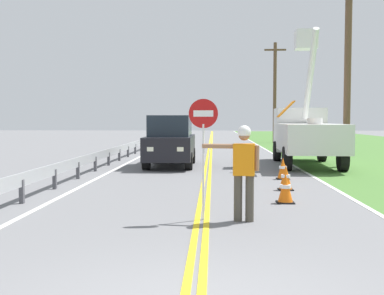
{
  "coord_description": "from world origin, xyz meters",
  "views": [
    {
      "loc": [
        0.22,
        -4.49,
        1.93
      ],
      "look_at": [
        -0.35,
        8.02,
        1.2
      ],
      "focal_mm": 44.63,
      "sensor_mm": 36.0,
      "label": 1
    }
  ],
  "objects_px": {
    "flagger_worker": "(243,167)",
    "traffic_cone_mid": "(286,178)",
    "oncoming_suv_nearest": "(171,141)",
    "utility_pole_near": "(348,67)",
    "traffic_cone_lead": "(285,189)",
    "utility_bucket_truck": "(305,132)",
    "stop_sign_paddle": "(203,131)",
    "traffic_cone_tail": "(283,169)",
    "utility_pole_mid": "(275,91)"
  },
  "relations": [
    {
      "from": "utility_bucket_truck",
      "to": "utility_pole_mid",
      "type": "xyz_separation_m",
      "value": [
        1.2,
        19.73,
        2.92
      ]
    },
    {
      "from": "flagger_worker",
      "to": "stop_sign_paddle",
      "type": "distance_m",
      "value": 1.02
    },
    {
      "from": "flagger_worker",
      "to": "utility_bucket_truck",
      "type": "distance_m",
      "value": 12.04
    },
    {
      "from": "utility_bucket_truck",
      "to": "traffic_cone_mid",
      "type": "bearing_deg",
      "value": -104.55
    },
    {
      "from": "traffic_cone_lead",
      "to": "stop_sign_paddle",
      "type": "bearing_deg",
      "value": -133.72
    },
    {
      "from": "stop_sign_paddle",
      "to": "utility_pole_near",
      "type": "relative_size",
      "value": 0.3
    },
    {
      "from": "flagger_worker",
      "to": "traffic_cone_tail",
      "type": "height_order",
      "value": "flagger_worker"
    },
    {
      "from": "utility_pole_mid",
      "to": "flagger_worker",
      "type": "bearing_deg",
      "value": -98.28
    },
    {
      "from": "traffic_cone_tail",
      "to": "oncoming_suv_nearest",
      "type": "bearing_deg",
      "value": 134.43
    },
    {
      "from": "traffic_cone_mid",
      "to": "utility_pole_near",
      "type": "bearing_deg",
      "value": 62.48
    },
    {
      "from": "oncoming_suv_nearest",
      "to": "utility_pole_near",
      "type": "height_order",
      "value": "utility_pole_near"
    },
    {
      "from": "traffic_cone_lead",
      "to": "traffic_cone_tail",
      "type": "height_order",
      "value": "same"
    },
    {
      "from": "utility_bucket_truck",
      "to": "traffic_cone_lead",
      "type": "bearing_deg",
      "value": -103.31
    },
    {
      "from": "flagger_worker",
      "to": "utility_pole_mid",
      "type": "distance_m",
      "value": 31.78
    },
    {
      "from": "traffic_cone_lead",
      "to": "oncoming_suv_nearest",
      "type": "bearing_deg",
      "value": 111.87
    },
    {
      "from": "utility_pole_near",
      "to": "traffic_cone_tail",
      "type": "xyz_separation_m",
      "value": [
        -3.17,
        -4.2,
        -3.74
      ]
    },
    {
      "from": "flagger_worker",
      "to": "traffic_cone_mid",
      "type": "distance_m",
      "value": 4.4
    },
    {
      "from": "flagger_worker",
      "to": "traffic_cone_lead",
      "type": "height_order",
      "value": "flagger_worker"
    },
    {
      "from": "utility_pole_near",
      "to": "traffic_cone_lead",
      "type": "xyz_separation_m",
      "value": [
        -3.76,
        -8.67,
        -3.74
      ]
    },
    {
      "from": "utility_bucket_truck",
      "to": "utility_pole_mid",
      "type": "distance_m",
      "value": 19.98
    },
    {
      "from": "utility_pole_near",
      "to": "traffic_cone_mid",
      "type": "bearing_deg",
      "value": -117.52
    },
    {
      "from": "utility_pole_near",
      "to": "flagger_worker",
      "type": "bearing_deg",
      "value": -114.41
    },
    {
      "from": "stop_sign_paddle",
      "to": "utility_pole_near",
      "type": "bearing_deg",
      "value": 62.08
    },
    {
      "from": "traffic_cone_tail",
      "to": "traffic_cone_lead",
      "type": "bearing_deg",
      "value": -97.49
    },
    {
      "from": "traffic_cone_lead",
      "to": "traffic_cone_tail",
      "type": "xyz_separation_m",
      "value": [
        0.59,
        4.46,
        0.0
      ]
    },
    {
      "from": "utility_pole_mid",
      "to": "traffic_cone_lead",
      "type": "bearing_deg",
      "value": -96.73
    },
    {
      "from": "utility_bucket_truck",
      "to": "traffic_cone_mid",
      "type": "height_order",
      "value": "utility_bucket_truck"
    },
    {
      "from": "utility_bucket_truck",
      "to": "oncoming_suv_nearest",
      "type": "xyz_separation_m",
      "value": [
        -5.69,
        -0.93,
        -0.36
      ]
    },
    {
      "from": "flagger_worker",
      "to": "stop_sign_paddle",
      "type": "relative_size",
      "value": 0.78
    },
    {
      "from": "oncoming_suv_nearest",
      "to": "utility_pole_mid",
      "type": "relative_size",
      "value": 0.55
    },
    {
      "from": "utility_bucket_truck",
      "to": "utility_pole_near",
      "type": "relative_size",
      "value": 0.89
    },
    {
      "from": "utility_pole_mid",
      "to": "utility_pole_near",
      "type": "bearing_deg",
      "value": -89.13
    },
    {
      "from": "oncoming_suv_nearest",
      "to": "traffic_cone_lead",
      "type": "height_order",
      "value": "oncoming_suv_nearest"
    },
    {
      "from": "flagger_worker",
      "to": "oncoming_suv_nearest",
      "type": "relative_size",
      "value": 0.4
    },
    {
      "from": "utility_pole_near",
      "to": "traffic_cone_tail",
      "type": "bearing_deg",
      "value": -127.06
    },
    {
      "from": "traffic_cone_lead",
      "to": "traffic_cone_tail",
      "type": "relative_size",
      "value": 1.0
    },
    {
      "from": "utility_bucket_truck",
      "to": "traffic_cone_tail",
      "type": "height_order",
      "value": "utility_bucket_truck"
    },
    {
      "from": "utility_bucket_truck",
      "to": "traffic_cone_lead",
      "type": "xyz_separation_m",
      "value": [
        -2.25,
        -9.5,
        -1.09
      ]
    },
    {
      "from": "oncoming_suv_nearest",
      "to": "traffic_cone_tail",
      "type": "relative_size",
      "value": 6.59
    },
    {
      "from": "flagger_worker",
      "to": "traffic_cone_mid",
      "type": "xyz_separation_m",
      "value": [
        1.42,
        4.11,
        -0.71
      ]
    },
    {
      "from": "stop_sign_paddle",
      "to": "utility_bucket_truck",
      "type": "relative_size",
      "value": 0.34
    },
    {
      "from": "oncoming_suv_nearest",
      "to": "traffic_cone_tail",
      "type": "xyz_separation_m",
      "value": [
        4.03,
        -4.11,
        -0.72
      ]
    },
    {
      "from": "oncoming_suv_nearest",
      "to": "traffic_cone_mid",
      "type": "bearing_deg",
      "value": -60.05
    },
    {
      "from": "traffic_cone_lead",
      "to": "flagger_worker",
      "type": "bearing_deg",
      "value": -118.26
    },
    {
      "from": "utility_pole_near",
      "to": "traffic_cone_lead",
      "type": "relative_size",
      "value": 11.12
    },
    {
      "from": "stop_sign_paddle",
      "to": "traffic_cone_tail",
      "type": "bearing_deg",
      "value": 69.07
    },
    {
      "from": "oncoming_suv_nearest",
      "to": "traffic_cone_mid",
      "type": "distance_m",
      "value": 7.56
    },
    {
      "from": "oncoming_suv_nearest",
      "to": "traffic_cone_tail",
      "type": "bearing_deg",
      "value": -45.57
    },
    {
      "from": "utility_pole_near",
      "to": "traffic_cone_mid",
      "type": "xyz_separation_m",
      "value": [
        -3.45,
        -6.61,
        -3.74
      ]
    },
    {
      "from": "utility_pole_near",
      "to": "traffic_cone_tail",
      "type": "distance_m",
      "value": 6.46
    }
  ]
}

